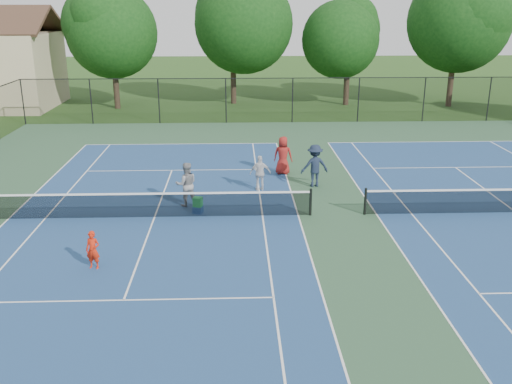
{
  "coord_description": "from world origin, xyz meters",
  "views": [
    {
      "loc": [
        -3.89,
        -20.4,
        7.73
      ],
      "look_at": [
        -3.17,
        -1.0,
        1.3
      ],
      "focal_mm": 40.0,
      "sensor_mm": 36.0,
      "label": 1
    }
  ],
  "objects_px": {
    "bystander_b": "(315,166)",
    "ball_hopper": "(198,202)",
    "instructor": "(186,184)",
    "tree_back_b": "(233,19)",
    "tree_back_d": "(458,16)",
    "bystander_c": "(283,155)",
    "bystander_a": "(260,173)",
    "tree_back_a": "(112,27)",
    "child_player": "(93,250)",
    "tree_back_c": "(349,34)",
    "ball_crate": "(198,210)"
  },
  "relations": [
    {
      "from": "bystander_b",
      "to": "ball_hopper",
      "type": "bearing_deg",
      "value": 24.42
    },
    {
      "from": "instructor",
      "to": "tree_back_b",
      "type": "bearing_deg",
      "value": -104.8
    },
    {
      "from": "tree_back_d",
      "to": "bystander_c",
      "type": "bearing_deg",
      "value": -128.56
    },
    {
      "from": "bystander_a",
      "to": "ball_hopper",
      "type": "relative_size",
      "value": 4.24
    },
    {
      "from": "tree_back_d",
      "to": "instructor",
      "type": "xyz_separation_m",
      "value": [
        -18.86,
        -22.72,
        -5.93
      ]
    },
    {
      "from": "tree_back_b",
      "to": "bystander_a",
      "type": "height_order",
      "value": "tree_back_b"
    },
    {
      "from": "tree_back_a",
      "to": "bystander_a",
      "type": "xyz_separation_m",
      "value": [
        10.16,
        -20.82,
        -5.26
      ]
    },
    {
      "from": "tree_back_d",
      "to": "child_player",
      "type": "bearing_deg",
      "value": -126.89
    },
    {
      "from": "bystander_b",
      "to": "tree_back_b",
      "type": "bearing_deg",
      "value": -89.73
    },
    {
      "from": "bystander_b",
      "to": "bystander_c",
      "type": "xyz_separation_m",
      "value": [
        -1.24,
        1.97,
        -0.04
      ]
    },
    {
      "from": "tree_back_c",
      "to": "ball_hopper",
      "type": "distance_m",
      "value": 27.17
    },
    {
      "from": "tree_back_b",
      "to": "tree_back_c",
      "type": "relative_size",
      "value": 1.19
    },
    {
      "from": "bystander_c",
      "to": "ball_hopper",
      "type": "bearing_deg",
      "value": 68.06
    },
    {
      "from": "child_player",
      "to": "tree_back_b",
      "type": "bearing_deg",
      "value": 94.02
    },
    {
      "from": "bystander_b",
      "to": "instructor",
      "type": "bearing_deg",
      "value": 14.65
    },
    {
      "from": "child_player",
      "to": "ball_crate",
      "type": "xyz_separation_m",
      "value": [
        2.89,
        4.73,
        -0.47
      ]
    },
    {
      "from": "child_player",
      "to": "tree_back_a",
      "type": "bearing_deg",
      "value": 111.52
    },
    {
      "from": "instructor",
      "to": "tree_back_d",
      "type": "bearing_deg",
      "value": -140.2
    },
    {
      "from": "bystander_a",
      "to": "bystander_b",
      "type": "xyz_separation_m",
      "value": [
        2.42,
        0.48,
        0.17
      ]
    },
    {
      "from": "tree_back_b",
      "to": "tree_back_a",
      "type": "bearing_deg",
      "value": -167.47
    },
    {
      "from": "child_player",
      "to": "bystander_b",
      "type": "bearing_deg",
      "value": 57.51
    },
    {
      "from": "tree_back_a",
      "to": "bystander_c",
      "type": "xyz_separation_m",
      "value": [
        11.35,
        -18.38,
        -5.13
      ]
    },
    {
      "from": "tree_back_a",
      "to": "tree_back_d",
      "type": "xyz_separation_m",
      "value": [
        26.0,
        0.0,
        0.79
      ]
    },
    {
      "from": "instructor",
      "to": "bystander_a",
      "type": "height_order",
      "value": "instructor"
    },
    {
      "from": "ball_crate",
      "to": "instructor",
      "type": "bearing_deg",
      "value": 118.83
    },
    {
      "from": "instructor",
      "to": "ball_crate",
      "type": "distance_m",
      "value": 1.26
    },
    {
      "from": "child_player",
      "to": "instructor",
      "type": "relative_size",
      "value": 0.68
    },
    {
      "from": "tree_back_b",
      "to": "ball_hopper",
      "type": "height_order",
      "value": "tree_back_b"
    },
    {
      "from": "tree_back_c",
      "to": "tree_back_a",
      "type": "bearing_deg",
      "value": -176.82
    },
    {
      "from": "tree_back_b",
      "to": "bystander_b",
      "type": "distance_m",
      "value": 23.33
    },
    {
      "from": "tree_back_b",
      "to": "ball_crate",
      "type": "height_order",
      "value": "tree_back_b"
    },
    {
      "from": "child_player",
      "to": "ball_hopper",
      "type": "bearing_deg",
      "value": 70.59
    },
    {
      "from": "bystander_b",
      "to": "tree_back_c",
      "type": "bearing_deg",
      "value": -113.08
    },
    {
      "from": "ball_hopper",
      "to": "bystander_c",
      "type": "bearing_deg",
      "value": 54.51
    },
    {
      "from": "instructor",
      "to": "child_player",
      "type": "bearing_deg",
      "value": 56.31
    },
    {
      "from": "tree_back_b",
      "to": "bystander_b",
      "type": "bearing_deg",
      "value": -80.88
    },
    {
      "from": "tree_back_b",
      "to": "bystander_c",
      "type": "height_order",
      "value": "tree_back_b"
    },
    {
      "from": "tree_back_c",
      "to": "child_player",
      "type": "xyz_separation_m",
      "value": [
        -13.27,
        -29.33,
        -4.87
      ]
    },
    {
      "from": "tree_back_d",
      "to": "child_player",
      "type": "distance_m",
      "value": 35.97
    },
    {
      "from": "tree_back_a",
      "to": "ball_hopper",
      "type": "height_order",
      "value": "tree_back_a"
    },
    {
      "from": "tree_back_d",
      "to": "bystander_b",
      "type": "relative_size",
      "value": 5.47
    },
    {
      "from": "child_player",
      "to": "bystander_b",
      "type": "distance_m",
      "value": 11.2
    },
    {
      "from": "tree_back_d",
      "to": "child_player",
      "type": "xyz_separation_m",
      "value": [
        -21.27,
        -28.33,
        -6.22
      ]
    },
    {
      "from": "ball_hopper",
      "to": "child_player",
      "type": "bearing_deg",
      "value": -121.44
    },
    {
      "from": "tree_back_d",
      "to": "ball_hopper",
      "type": "xyz_separation_m",
      "value": [
        -18.37,
        -23.6,
        -6.37
      ]
    },
    {
      "from": "tree_back_d",
      "to": "ball_crate",
      "type": "distance_m",
      "value": 30.65
    },
    {
      "from": "instructor",
      "to": "ball_hopper",
      "type": "relative_size",
      "value": 4.9
    },
    {
      "from": "ball_hopper",
      "to": "bystander_b",
      "type": "bearing_deg",
      "value": 33.26
    },
    {
      "from": "tree_back_a",
      "to": "child_player",
      "type": "distance_m",
      "value": 29.24
    },
    {
      "from": "tree_back_a",
      "to": "instructor",
      "type": "relative_size",
      "value": 5.11
    }
  ]
}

